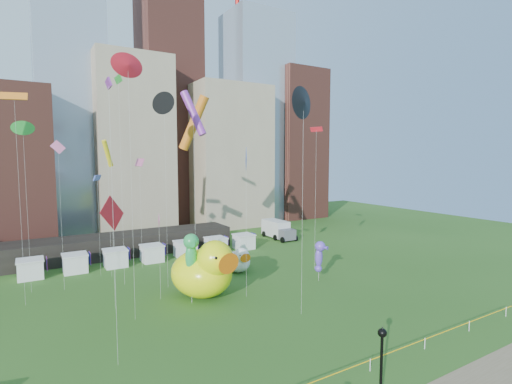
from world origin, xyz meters
TOP-DOWN VIEW (x-y plane):
  - skyline at (2.25, 61.06)m, footprint 101.00×23.00m
  - crane_right at (30.89, 64.00)m, footprint 23.00×1.00m
  - pavilion at (-4.00, 42.00)m, footprint 38.00×6.00m
  - vendor_tents at (1.02, 36.00)m, footprint 33.24×2.80m
  - big_duck at (1.78, 19.05)m, footprint 7.78×9.04m
  - small_duck at (9.10, 25.10)m, footprint 3.34×4.45m
  - seahorse_green at (0.02, 18.14)m, footprint 1.89×2.19m
  - seahorse_purple at (15.74, 16.97)m, footprint 1.65×1.83m
  - lamppost at (3.35, -3.20)m, footprint 0.53×0.53m
  - box_truck at (25.31, 39.97)m, footprint 3.20×7.57m
  - kite_0 at (-6.99, 20.66)m, footprint 2.65×2.37m
  - kite_1 at (-1.07, 33.38)m, footprint 0.50×3.41m
  - kite_2 at (-0.57, 24.09)m, footprint 1.22×2.39m
  - kite_3 at (-13.99, 30.41)m, footprint 1.52×0.37m
  - kite_5 at (5.70, 16.94)m, footprint 1.18×2.29m
  - kite_6 at (5.32, 30.21)m, footprint 3.91×3.92m
  - kite_7 at (3.10, 24.81)m, footprint 2.86×2.88m
  - kite_8 at (18.85, 21.57)m, footprint 0.64×1.97m
  - kite_9 at (-2.36, 21.02)m, footprint 0.36×1.51m
  - kite_10 at (7.84, 10.18)m, footprint 2.72×1.78m
  - kite_11 at (-4.60, 27.65)m, footprint 0.42×2.45m
  - kite_12 at (-5.35, 31.44)m, footprint 1.67×1.85m
  - kite_13 at (-6.45, 32.52)m, footprint 1.30×2.12m
  - kite_14 at (-14.57, 26.25)m, footprint 2.36×0.99m
  - kite_15 at (-8.88, 9.90)m, footprint 0.45×1.85m
  - kite_16 at (-5.92, 17.11)m, footprint 2.07×1.02m
  - kite_17 at (-10.81, 29.30)m, footprint 1.54×0.16m

SIDE VIEW (x-z plane):
  - vendor_tents at x=1.02m, z-range -0.09..2.31m
  - small_duck at x=9.10m, z-range -0.14..3.26m
  - pavilion at x=-4.00m, z-range 0.00..3.20m
  - box_truck at x=25.31m, z-range 0.04..3.24m
  - big_duck at x=1.78m, z-range -0.26..6.13m
  - lamppost at x=3.35m, z-range 0.57..5.66m
  - seahorse_purple at x=15.74m, z-range 0.88..5.75m
  - seahorse_green at x=0.02m, z-range 1.68..8.88m
  - kite_9 at x=-2.36m, z-range 3.54..12.64m
  - kite_0 at x=-6.99m, z-range 3.80..15.05m
  - kite_13 at x=-6.45m, z-range 5.89..18.57m
  - kite_1 at x=-1.07m, z-range 6.76..21.45m
  - kite_5 at x=5.70m, z-range 6.40..22.30m
  - kite_17 at x=-10.81m, z-range 6.75..23.47m
  - kite_12 at x=-5.35m, z-range 6.80..23.75m
  - kite_3 at x=-13.99m, z-range 8.50..27.19m
  - kite_8 at x=18.85m, z-range 8.79..27.57m
  - kite_6 at x=5.32m, z-range 7.84..30.83m
  - kite_15 at x=-8.88m, z-range 9.36..29.44m
  - kite_10 at x=7.84m, z-range 9.12..30.32m
  - kite_7 at x=3.10m, z-range 8.62..31.23m
  - kite_14 at x=-14.57m, z-range 9.90..30.93m
  - kite_2 at x=-0.57m, z-range 9.73..31.71m
  - skyline at x=2.25m, z-range -12.56..55.44m
  - kite_16 at x=-5.92m, z-range 10.80..34.65m
  - kite_11 at x=-4.60m, z-range 11.25..35.13m
  - crane_right at x=30.89m, z-range 8.90..84.90m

